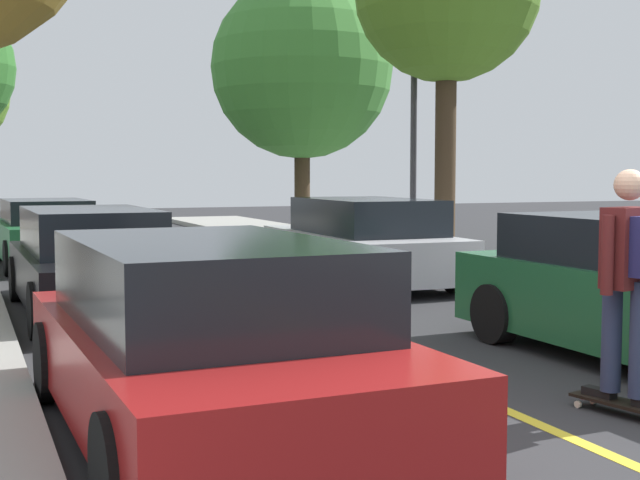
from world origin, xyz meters
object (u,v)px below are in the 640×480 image
(parked_car_left_far, at_px, (46,233))
(parked_car_right_near, at_px, (362,242))
(parked_car_left_nearest, at_px, (208,339))
(skateboarder, at_px, (631,271))
(skateboard, at_px, (624,404))
(parked_car_left_near, at_px, (91,262))
(streetlamp, at_px, (414,90))
(street_tree_right_near, at_px, (302,68))

(parked_car_left_far, relative_size, parked_car_right_near, 0.92)
(parked_car_left_nearest, xyz_separation_m, skateboarder, (3.01, -0.76, 0.42))
(skateboard, xyz_separation_m, skateboarder, (0.01, -0.03, 1.01))
(parked_car_left_nearest, relative_size, parked_car_left_near, 0.94)
(parked_car_left_nearest, distance_m, parked_car_left_near, 5.68)
(skateboard, height_order, skateboarder, skateboarder)
(parked_car_left_far, xyz_separation_m, skateboarder, (3.01, -12.61, 0.46))
(streetlamp, bearing_deg, parked_car_left_far, 152.18)
(skateboarder, bearing_deg, parked_car_left_near, 115.03)
(streetlamp, relative_size, skateboarder, 3.22)
(parked_car_left_nearest, distance_m, parked_car_right_near, 8.42)
(skateboarder, bearing_deg, parked_car_left_far, 103.42)
(parked_car_left_nearest, xyz_separation_m, streetlamp, (6.30, 8.53, 2.67))
(parked_car_left_nearest, xyz_separation_m, street_tree_right_near, (6.44, 14.54, 3.75))
(skateboard, bearing_deg, street_tree_right_near, 77.30)
(parked_car_left_nearest, height_order, skateboard, parked_car_left_nearest)
(parked_car_left_nearest, relative_size, streetlamp, 0.76)
(parked_car_left_nearest, bearing_deg, street_tree_right_near, 66.10)
(parked_car_left_nearest, relative_size, street_tree_right_near, 0.65)
(parked_car_left_near, xyz_separation_m, skateboard, (3.00, -6.41, -0.58))
(street_tree_right_near, xyz_separation_m, streetlamp, (-0.14, -6.02, -1.08))
(streetlamp, distance_m, skateboarder, 10.11)
(parked_car_left_nearest, height_order, street_tree_right_near, street_tree_right_near)
(parked_car_left_far, distance_m, skateboarder, 12.97)
(parked_car_left_near, distance_m, streetlamp, 7.42)
(parked_car_left_nearest, bearing_deg, skateboarder, -14.18)
(parked_car_right_near, relative_size, streetlamp, 0.84)
(parked_car_right_near, xyz_separation_m, streetlamp, (1.75, 1.45, 2.67))
(parked_car_left_far, xyz_separation_m, streetlamp, (6.30, -3.33, 2.71))
(skateboard, bearing_deg, parked_car_left_far, 103.42)
(parked_car_left_nearest, height_order, streetlamp, streetlamp)
(parked_car_left_nearest, distance_m, street_tree_right_near, 16.34)
(parked_car_left_nearest, bearing_deg, skateboard, -13.62)
(parked_car_left_far, height_order, skateboarder, skateboarder)
(parked_car_left_near, height_order, parked_car_left_far, parked_car_left_near)
(parked_car_right_near, bearing_deg, skateboarder, -101.12)
(skateboarder, bearing_deg, skateboard, 102.96)
(parked_car_left_nearest, height_order, parked_car_left_far, parked_car_left_nearest)
(parked_car_left_far, height_order, streetlamp, streetlamp)
(parked_car_left_far, distance_m, street_tree_right_near, 7.94)
(parked_car_right_near, relative_size, street_tree_right_near, 0.72)
(parked_car_left_nearest, height_order, parked_car_right_near, parked_car_right_near)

